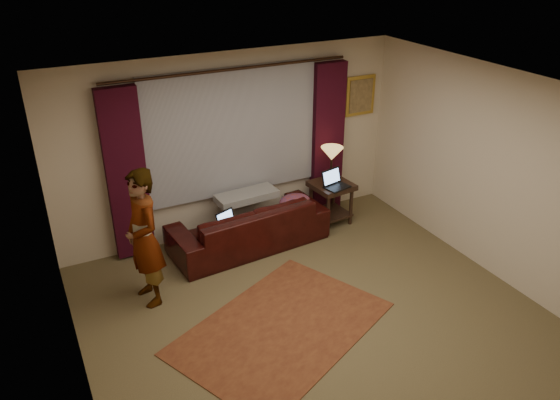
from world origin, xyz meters
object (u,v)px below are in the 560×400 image
object	(u,v)px
laptop_sofa	(231,221)
tiffany_lamp	(331,164)
laptop_table	(337,180)
person	(144,238)
end_table	(331,203)
sofa	(248,217)

from	to	relation	value
laptop_sofa	tiffany_lamp	world-z (taller)	tiffany_lamp
laptop_table	laptop_sofa	bearing A→B (deg)	169.76
tiffany_lamp	person	world-z (taller)	person
tiffany_lamp	laptop_table	bearing A→B (deg)	-101.49
laptop_sofa	end_table	size ratio (longest dim) A/B	0.49
sofa	tiffany_lamp	distance (m)	1.51
laptop_sofa	person	xyz separation A→B (m)	(-1.23, -0.44, 0.29)
tiffany_lamp	end_table	bearing A→B (deg)	-113.21
laptop_sofa	laptop_table	distance (m)	1.72
end_table	person	world-z (taller)	person
tiffany_lamp	laptop_sofa	bearing A→B (deg)	-168.96
person	sofa	bearing A→B (deg)	102.30
sofa	laptop_sofa	xyz separation A→B (m)	(-0.33, -0.17, 0.11)
laptop_sofa	end_table	world-z (taller)	laptop_sofa
sofa	laptop_sofa	distance (m)	0.39
laptop_sofa	sofa	bearing A→B (deg)	6.26
person	laptop_table	bearing A→B (deg)	91.04
tiffany_lamp	person	size ratio (longest dim) A/B	0.31
end_table	sofa	bearing A→B (deg)	-177.01
sofa	tiffany_lamp	xyz separation A→B (m)	(1.42, 0.17, 0.46)
laptop_sofa	end_table	bearing A→B (deg)	-13.30
laptop_sofa	end_table	distance (m)	1.74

